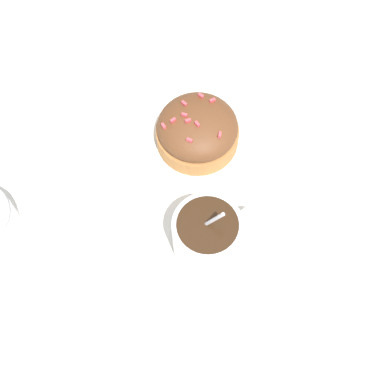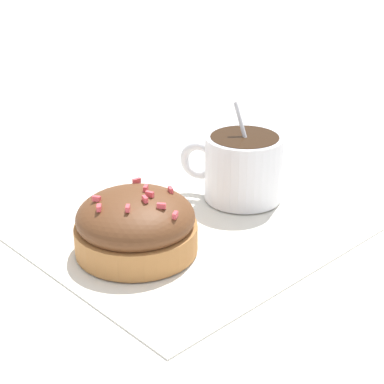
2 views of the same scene
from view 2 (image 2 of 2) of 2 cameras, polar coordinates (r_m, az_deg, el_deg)
name	(u,v)px [view 2 (image 2 of 2)]	position (r m, az deg, el deg)	size (l,w,h in m)	color
ground_plane	(193,223)	(0.60, 0.09, -2.76)	(3.00, 3.00, 0.00)	silver
paper_napkin	(193,221)	(0.60, 0.09, -2.63)	(0.30, 0.27, 0.00)	white
coffee_cup	(240,164)	(0.63, 4.28, 2.51)	(0.08, 0.10, 0.10)	white
frosted_pastry	(136,225)	(0.54, -5.02, -2.92)	(0.10, 0.10, 0.06)	#B2753D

